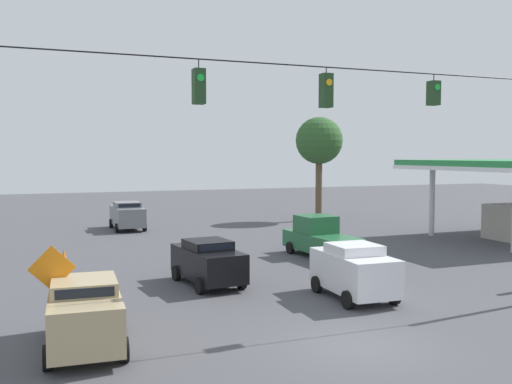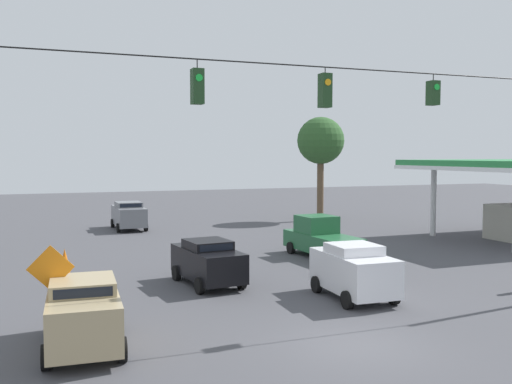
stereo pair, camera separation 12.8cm
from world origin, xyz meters
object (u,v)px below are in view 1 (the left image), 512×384
(sedan_grey_withflow_deep, at_px, (127,215))
(sedan_tan_parked_shoulder, at_px, (85,312))
(traffic_cone_second, at_px, (67,285))
(traffic_cone_third, at_px, (67,269))
(tree_horizon_left, at_px, (319,142))
(sedan_white_crossing_near, at_px, (354,270))
(pickup_truck_green_oncoming_far, at_px, (320,238))
(traffic_cone_fourth, at_px, (64,255))
(work_zone_sign, at_px, (52,276))
(overhead_signal_span, at_px, (323,155))
(sedan_black_withflow_mid, at_px, (208,261))
(traffic_cone_nearest, at_px, (80,304))

(sedan_grey_withflow_deep, bearing_deg, sedan_tan_parked_shoulder, 78.63)
(traffic_cone_second, height_order, traffic_cone_third, same)
(sedan_grey_withflow_deep, bearing_deg, tree_horizon_left, -179.46)
(traffic_cone_third, relative_size, tree_horizon_left, 0.08)
(sedan_white_crossing_near, bearing_deg, tree_horizon_left, -114.86)
(sedan_grey_withflow_deep, distance_m, traffic_cone_second, 18.94)
(pickup_truck_green_oncoming_far, relative_size, tree_horizon_left, 0.62)
(pickup_truck_green_oncoming_far, height_order, traffic_cone_fourth, pickup_truck_green_oncoming_far)
(sedan_white_crossing_near, xyz_separation_m, traffic_cone_second, (9.87, -4.69, -0.72))
(work_zone_sign, bearing_deg, overhead_signal_span, 172.84)
(sedan_grey_withflow_deep, xyz_separation_m, traffic_cone_second, (5.13, 18.22, -0.70))
(sedan_grey_withflow_deep, bearing_deg, traffic_cone_second, 74.28)
(sedan_white_crossing_near, xyz_separation_m, traffic_cone_third, (9.70, -7.94, -0.72))
(sedan_black_withflow_mid, xyz_separation_m, sedan_grey_withflow_deep, (0.34, -18.81, 0.07))
(pickup_truck_green_oncoming_far, distance_m, sedan_tan_parked_shoulder, 16.27)
(traffic_cone_nearest, xyz_separation_m, traffic_cone_second, (0.25, -3.14, 0.00))
(tree_horizon_left, bearing_deg, sedan_grey_withflow_deep, 0.54)
(sedan_white_crossing_near, distance_m, traffic_cone_nearest, 9.77)
(sedan_tan_parked_shoulder, bearing_deg, traffic_cone_third, -90.42)
(traffic_cone_second, bearing_deg, sedan_grey_withflow_deep, -105.72)
(sedan_white_crossing_near, bearing_deg, traffic_cone_third, -39.32)
(work_zone_sign, xyz_separation_m, tree_horizon_left, (-21.26, -24.69, 4.39))
(sedan_black_withflow_mid, xyz_separation_m, traffic_cone_fourth, (5.23, -7.37, -0.63))
(pickup_truck_green_oncoming_far, relative_size, work_zone_sign, 1.83)
(sedan_grey_withflow_deep, relative_size, traffic_cone_nearest, 6.83)
(traffic_cone_second, distance_m, work_zone_sign, 6.57)
(traffic_cone_third, xyz_separation_m, work_zone_sign, (0.87, 9.58, 1.66))
(traffic_cone_fourth, xyz_separation_m, tree_horizon_left, (-20.32, -11.59, 6.05))
(sedan_tan_parked_shoulder, bearing_deg, traffic_cone_nearest, -92.41)
(sedan_white_crossing_near, bearing_deg, traffic_cone_second, -25.40)
(sedan_white_crossing_near, distance_m, sedan_grey_withflow_deep, 23.40)
(sedan_white_crossing_near, bearing_deg, sedan_grey_withflow_deep, -78.30)
(overhead_signal_span, bearing_deg, pickup_truck_green_oncoming_far, -117.74)
(traffic_cone_nearest, distance_m, tree_horizon_left, 30.20)
(overhead_signal_span, bearing_deg, sedan_grey_withflow_deep, -85.48)
(traffic_cone_third, bearing_deg, overhead_signal_span, 123.43)
(overhead_signal_span, bearing_deg, work_zone_sign, -7.16)
(pickup_truck_green_oncoming_far, relative_size, traffic_cone_second, 7.90)
(sedan_grey_withflow_deep, xyz_separation_m, sedan_tan_parked_shoulder, (5.03, 25.00, -0.02))
(pickup_truck_green_oncoming_far, relative_size, sedan_tan_parked_shoulder, 1.21)
(sedan_grey_withflow_deep, bearing_deg, work_zone_sign, 76.64)
(sedan_grey_withflow_deep, distance_m, work_zone_sign, 25.24)
(pickup_truck_green_oncoming_far, distance_m, traffic_cone_second, 13.25)
(traffic_cone_nearest, height_order, traffic_cone_fourth, same)
(sedan_tan_parked_shoulder, relative_size, tree_horizon_left, 0.51)
(sedan_grey_withflow_deep, distance_m, traffic_cone_nearest, 21.93)
(sedan_grey_withflow_deep, xyz_separation_m, tree_horizon_left, (-15.43, -0.15, 5.35))
(traffic_cone_fourth, bearing_deg, sedan_white_crossing_near, 130.04)
(sedan_grey_withflow_deep, distance_m, traffic_cone_fourth, 12.46)
(sedan_black_withflow_mid, distance_m, traffic_cone_nearest, 5.84)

